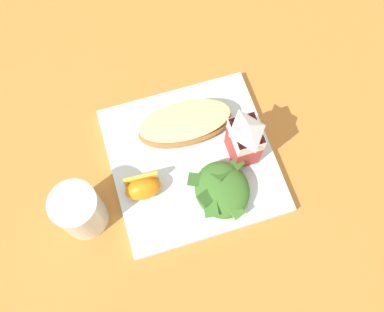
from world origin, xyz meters
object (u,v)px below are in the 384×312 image
object	(u,v)px
drinking_clear_cup	(80,211)
milk_carton	(245,138)
white_plate	(192,160)
cheesy_pizza_bread	(185,124)
green_salad_pile	(222,189)
orange_wedge_front	(143,188)

from	to	relation	value
drinking_clear_cup	milk_carton	bearing A→B (deg)	96.09
white_plate	milk_carton	xyz separation A→B (m)	(0.01, 0.09, 0.07)
cheesy_pizza_bread	drinking_clear_cup	xyz separation A→B (m)	(0.10, -0.21, 0.01)
green_salad_pile	milk_carton	xyz separation A→B (m)	(-0.06, 0.06, 0.04)
green_salad_pile	milk_carton	world-z (taller)	milk_carton
orange_wedge_front	drinking_clear_cup	xyz separation A→B (m)	(0.01, -0.11, 0.01)
milk_carton	orange_wedge_front	bearing A→B (deg)	-84.01
milk_carton	orange_wedge_front	world-z (taller)	milk_carton
cheesy_pizza_bread	milk_carton	world-z (taller)	milk_carton
white_plate	drinking_clear_cup	distance (m)	0.21
orange_wedge_front	white_plate	bearing A→B (deg)	109.42
cheesy_pizza_bread	green_salad_pile	size ratio (longest dim) A/B	1.60
green_salad_pile	drinking_clear_cup	bearing A→B (deg)	-97.37
cheesy_pizza_bread	white_plate	bearing A→B (deg)	-5.34
cheesy_pizza_bread	milk_carton	bearing A→B (deg)	47.70
green_salad_pile	drinking_clear_cup	xyz separation A→B (m)	(-0.03, -0.23, 0.01)
cheesy_pizza_bread	milk_carton	distance (m)	0.12
green_salad_pile	milk_carton	distance (m)	0.09
orange_wedge_front	milk_carton	bearing A→B (deg)	95.99
cheesy_pizza_bread	orange_wedge_front	xyz separation A→B (m)	(0.09, -0.10, 0.00)
white_plate	milk_carton	distance (m)	0.11
white_plate	green_salad_pile	size ratio (longest dim) A/B	2.61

